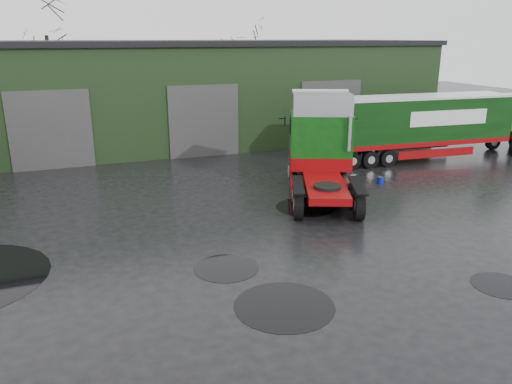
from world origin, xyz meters
TOP-DOWN VIEW (x-y plane):
  - ground at (0.00, 0.00)m, footprint 100.00×100.00m
  - warehouse at (2.00, 20.00)m, footprint 32.40×12.40m
  - hero_tractor at (4.50, 4.50)m, footprint 5.35×7.49m
  - lorry_right at (12.72, 9.00)m, footprint 13.60×3.27m
  - wash_bucket at (8.18, 5.72)m, footprint 0.39×0.39m
  - tree_back_a at (-6.00, 30.00)m, footprint 4.40×4.40m
  - tree_back_b at (10.00, 30.00)m, footprint 4.40×4.40m
  - puddle_0 at (-0.49, -2.90)m, footprint 2.58×2.58m
  - puddle_1 at (3.43, 3.84)m, footprint 2.40×2.40m
  - puddle_3 at (5.52, -3.99)m, footprint 1.60×1.60m
  - puddle_4 at (-1.22, -0.30)m, footprint 1.93×1.93m

SIDE VIEW (x-z plane):
  - ground at x=0.00m, z-range 0.00..0.00m
  - puddle_0 at x=-0.49m, z-range 0.00..0.01m
  - puddle_1 at x=3.43m, z-range 0.00..0.01m
  - puddle_3 at x=5.52m, z-range 0.00..0.01m
  - puddle_4 at x=-1.22m, z-range 0.00..0.01m
  - wash_bucket at x=8.18m, z-range 0.00..0.29m
  - lorry_right at x=12.72m, z-range 0.00..3.54m
  - hero_tractor at x=4.50m, z-range 0.00..4.28m
  - warehouse at x=2.00m, z-range 0.01..6.31m
  - tree_back_b at x=10.00m, z-range 0.00..7.50m
  - tree_back_a at x=-6.00m, z-range 0.00..9.50m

